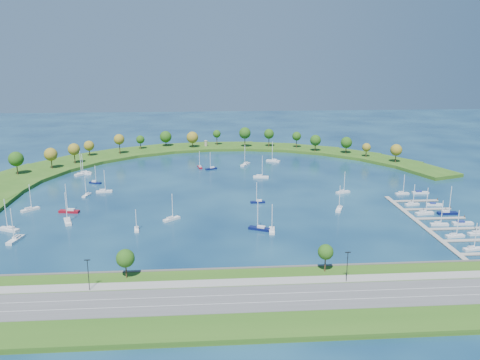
{
  "coord_description": "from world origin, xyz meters",
  "views": [
    {
      "loc": [
        -14.26,
        -256.58,
        72.94
      ],
      "look_at": [
        5.0,
        5.0,
        4.0
      ],
      "focal_mm": 37.26,
      "sensor_mm": 36.0,
      "label": 1
    }
  ],
  "objects": [
    {
      "name": "south_shoreline",
      "position": [
        0.03,
        -122.88,
        1.0
      ],
      "size": [
        420.0,
        43.1,
        11.6
      ],
      "color": "#285316",
      "rests_on": "ground"
    },
    {
      "name": "moored_boat_15",
      "position": [
        11.57,
        -24.68,
        0.87
      ],
      "size": [
        7.25,
        2.32,
        10.54
      ],
      "rotation": [
        0.0,
        0.0,
        3.19
      ],
      "color": "#0A103F",
      "rests_on": "ground"
    },
    {
      "name": "moored_boat_16",
      "position": [
        57.94,
        -10.65,
        0.89
      ],
      "size": [
        8.06,
        4.89,
        11.47
      ],
      "rotation": [
        0.0,
        0.0,
        0.37
      ],
      "color": "silver",
      "rests_on": "ground"
    },
    {
      "name": "harbor_tower",
      "position": [
        -12.79,
        115.58,
        4.22
      ],
      "size": [
        2.6,
        2.6,
        4.34
      ],
      "color": "gray",
      "rests_on": "breakwater"
    },
    {
      "name": "docked_boat_6",
      "position": [
        85.51,
        -47.64,
        0.92
      ],
      "size": [
        8.82,
        3.73,
        12.57
      ],
      "rotation": [
        0.0,
        0.0,
        0.16
      ],
      "color": "silver",
      "rests_on": "ground"
    },
    {
      "name": "moored_boat_21",
      "position": [
        -75.63,
        18.41,
        0.86
      ],
      "size": [
        7.27,
        4.47,
        10.35
      ],
      "rotation": [
        0.0,
        0.0,
        5.9
      ],
      "color": "#0A103F",
      "rests_on": "ground"
    },
    {
      "name": "moored_boat_4",
      "position": [
        -76.8,
        -33.16,
        0.96
      ],
      "size": [
        9.65,
        4.15,
        13.74
      ],
      "rotation": [
        0.0,
        0.0,
        2.97
      ],
      "color": "maroon",
      "rests_on": "ground"
    },
    {
      "name": "docked_boat_9",
      "position": [
        95.99,
        -35.14,
        0.58
      ],
      "size": [
        7.96,
        3.38,
        1.57
      ],
      "rotation": [
        0.0,
        0.0,
        -0.16
      ],
      "color": "silver",
      "rests_on": "ground"
    },
    {
      "name": "breakwater",
      "position": [
        -46.33,
        48.72,
        0.99
      ],
      "size": [
        286.74,
        247.64,
        2.0
      ],
      "color": "#285316",
      "rests_on": "ground"
    },
    {
      "name": "moored_boat_3",
      "position": [
        -74.79,
        -6.33,
        0.87
      ],
      "size": [
        3.77,
        7.39,
        10.46
      ],
      "rotation": [
        0.0,
        0.0,
        4.45
      ],
      "color": "silver",
      "rests_on": "ground"
    },
    {
      "name": "docked_boat_7",
      "position": [
        96.0,
        -48.28,
        0.94
      ],
      "size": [
        9.05,
        2.68,
        13.24
      ],
      "rotation": [
        0.0,
        0.0,
        -0.02
      ],
      "color": "#0A103F",
      "rests_on": "ground"
    },
    {
      "name": "moored_boat_1",
      "position": [
        -86.27,
        39.68,
        0.93
      ],
      "size": [
        8.74,
        2.69,
        12.75
      ],
      "rotation": [
        0.0,
        0.0,
        3.11
      ],
      "color": "silver",
      "rests_on": "ground"
    },
    {
      "name": "moored_boat_10",
      "position": [
        -9.94,
        47.7,
        0.88
      ],
      "size": [
        7.58,
        5.31,
        10.97
      ],
      "rotation": [
        0.0,
        0.0,
        3.62
      ],
      "color": "#0A103F",
      "rests_on": "ground"
    },
    {
      "name": "moored_boat_8",
      "position": [
        18.62,
        24.17,
        0.94
      ],
      "size": [
        9.28,
        3.84,
        13.23
      ],
      "rotation": [
        0.0,
        0.0,
        6.13
      ],
      "color": "silver",
      "rests_on": "ground"
    },
    {
      "name": "breakwater_trees",
      "position": [
        -16.64,
        85.86,
        10.52
      ],
      "size": [
        240.96,
        91.86,
        15.0
      ],
      "color": "#382314",
      "rests_on": "breakwater"
    },
    {
      "name": "docked_boat_8",
      "position": [
        85.54,
        -33.81,
        0.86
      ],
      "size": [
        7.3,
        3.1,
        10.39
      ],
      "rotation": [
        0.0,
        0.0,
        0.16
      ],
      "color": "silver",
      "rests_on": "ground"
    },
    {
      "name": "moored_boat_19",
      "position": [
        12.35,
        57.44,
        0.95
      ],
      "size": [
        6.92,
        9.2,
        13.5
      ],
      "rotation": [
        0.0,
        0.0,
        4.17
      ],
      "color": "silver",
      "rests_on": "ground"
    },
    {
      "name": "moored_boat_9",
      "position": [
        -29.15,
        -47.16,
        0.9
      ],
      "size": [
        7.58,
        7.07,
        11.91
      ],
      "rotation": [
        0.0,
        0.0,
        0.72
      ],
      "color": "silver",
      "rests_on": "ground"
    },
    {
      "name": "moored_boat_5",
      "position": [
        -95.84,
        -28.95,
        0.92
      ],
      "size": [
        7.56,
        7.89,
        12.55
      ],
      "rotation": [
        0.0,
        0.0,
        0.82
      ],
      "color": "silver",
      "rests_on": "ground"
    },
    {
      "name": "moored_boat_14",
      "position": [
        8.19,
        -62.28,
        0.95
      ],
      "size": [
        9.26,
        6.28,
        13.33
      ],
      "rotation": [
        0.0,
        0.0,
        2.68
      ],
      "color": "#0A103F",
      "rests_on": "ground"
    },
    {
      "name": "docked_boat_4",
      "position": [
        85.53,
        -62.43,
        0.88
      ],
      "size": [
        7.7,
        2.68,
        11.11
      ],
      "rotation": [
        0.0,
        0.0,
        -0.08
      ],
      "color": "silver",
      "rests_on": "ground"
    },
    {
      "name": "moored_boat_18",
      "position": [
        -87.15,
        39.22,
        0.99
      ],
      "size": [
        8.92,
        9.21,
        14.72
      ],
      "rotation": [
        0.0,
        0.0,
        3.96
      ],
      "color": "silver",
      "rests_on": "ground"
    },
    {
      "name": "moored_boat_12",
      "position": [
        -67.26,
        -0.24,
        0.91
      ],
      "size": [
        8.52,
        3.59,
        12.13
      ],
      "rotation": [
        0.0,
        0.0,
        0.16
      ],
      "color": "silver",
      "rests_on": "ground"
    },
    {
      "name": "docked_boat_5",
      "position": [
        95.97,
        -62.08,
        0.66
      ],
      "size": [
        8.89,
        2.59,
        1.81
      ],
      "rotation": [
        0.0,
        0.0,
        -0.01
      ],
      "color": "silver",
      "rests_on": "ground"
    },
    {
      "name": "ground",
      "position": [
        0.0,
        0.0,
        0.0
      ],
      "size": [
        700.0,
        700.0,
        0.0
      ],
      "primitive_type": "plane",
      "color": "#071D3D",
      "rests_on": "ground"
    },
    {
      "name": "docked_boat_11",
      "position": [
        97.88,
        -14.68,
        0.64
      ],
      "size": [
        8.57,
        2.74,
        1.73
      ],
      "rotation": [
        0.0,
        0.0,
        -0.04
      ],
      "color": "silver",
      "rests_on": "ground"
    },
    {
      "name": "docked_boat_3",
      "position": [
        96.02,
        -74.27,
        0.91
      ],
      "size": [
        8.44,
        3.13,
        12.12
      ],
      "rotation": [
        0.0,
        0.0,
        0.1
      ],
      "color": "silver",
      "rests_on": "ground"
    },
    {
      "name": "docked_boat_0",
      "position": [
        85.54,
        -89.6,
        0.87
      ],
      "size": [
        7.48,
        2.96,
        10.7
      ],
      "rotation": [
        0.0,
        0.0,
        0.13
      ],
      "color": "silver",
      "rests_on": "ground"
    },
    {
      "name": "docked_boat_10",
      "position": [
        87.94,
        -15.43,
        0.87
      ],
      "size": [
        7.38,
        2.79,
        10.59
      ],
      "rotation": [
        0.0,
        0.0,
        0.11
      ],
      "color": "silver",
      "rests_on": "ground"
    },
    {
      "name": "moored_boat_2",
      "position": [
        -95.58,
        -55.69,
        0.96
      ],
      "size": [
        9.52,
        6.5,
        13.72
      ],
      "rotation": [
        0.0,
        0.0,
        2.68
      ],
      "color": "silver",
      "rests_on": "ground"
    },
    {
      "name": "moored_boat_7",
      "position": [
        13.07,
        -64.78,
        0.9
      ],
      "size": [
        3.18,
        8.14,
        11.65
      ],
      "rotation": [
        0.0,
        0.0,
        1.45
      ],
      "color": "silver",
      "rests_on": "ground"
    },
    {
      "name": "moored_boat_20",
      "position": [
        -17.15,
        52.27,
        0.87
      ],
      "size": [
        3.36,
        7.59,
        10.79
      ],
      "rotation": [
        0.0,
        0.0,
        1.75
      ],
      "color": "maroon",
      "rests_on": "ground"
    },
    {
      "name": "moored_boat_17",
      "position": [
        48.39,
        -38.79,
        0.91
      ],
      "size": [
        5.36,
        8.52,
        12.16
      ],
      "rotation": [
        0.0,
        0.0,
        4.31
      ],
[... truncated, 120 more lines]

